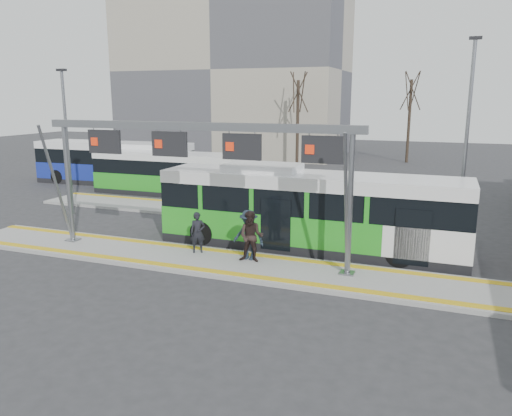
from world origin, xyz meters
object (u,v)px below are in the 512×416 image
at_px(passenger_b, 251,237).
at_px(passenger_c, 249,235).
at_px(gantry, 196,151).
at_px(hero_bus, 309,211).
at_px(passenger_a, 198,232).

height_order(passenger_b, passenger_c, passenger_b).
height_order(gantry, hero_bus, gantry).
relative_size(gantry, passenger_c, 6.71).
height_order(hero_bus, passenger_b, hero_bus).
relative_size(hero_bus, passenger_a, 7.72).
distance_m(gantry, hero_bus, 5.48).
bearing_deg(passenger_c, gantry, -166.00).
bearing_deg(hero_bus, passenger_c, -119.99).
xyz_separation_m(gantry, passenger_c, (1.99, 0.33, -3.18)).
bearing_deg(gantry, hero_bus, 40.80).
distance_m(gantry, passenger_b, 3.85).
bearing_deg(gantry, passenger_c, 9.40).
xyz_separation_m(hero_bus, passenger_b, (-1.44, -2.99, -0.47)).
height_order(hero_bus, passenger_a, hero_bus).
bearing_deg(passenger_a, passenger_c, -31.15).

